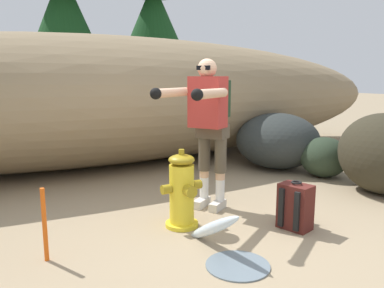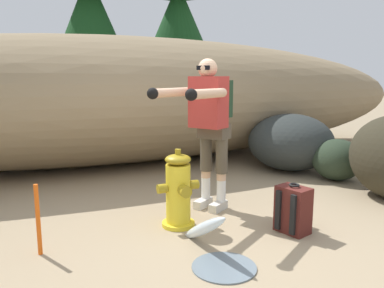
{
  "view_description": "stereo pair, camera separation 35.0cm",
  "coord_description": "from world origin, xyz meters",
  "px_view_note": "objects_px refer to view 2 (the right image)",
  "views": [
    {
      "loc": [
        -1.91,
        -2.78,
        1.45
      ],
      "look_at": [
        0.04,
        0.68,
        0.75
      ],
      "focal_mm": 35.8,
      "sensor_mm": 36.0,
      "label": 1
    },
    {
      "loc": [
        -1.59,
        -2.94,
        1.45
      ],
      "look_at": [
        0.04,
        0.68,
        0.75
      ],
      "focal_mm": 35.8,
      "sensor_mm": 36.0,
      "label": 2
    }
  ],
  "objects_px": {
    "spare_backpack": "(293,210)",
    "boulder_mid": "(290,142)",
    "boulder_small": "(337,160)",
    "utility_worker": "(209,116)",
    "survey_stake": "(38,220)",
    "fire_hydrant": "(178,191)"
  },
  "relations": [
    {
      "from": "utility_worker",
      "to": "boulder_small",
      "type": "distance_m",
      "value": 2.37
    },
    {
      "from": "spare_backpack",
      "to": "boulder_mid",
      "type": "height_order",
      "value": "boulder_mid"
    },
    {
      "from": "utility_worker",
      "to": "boulder_small",
      "type": "height_order",
      "value": "utility_worker"
    },
    {
      "from": "boulder_small",
      "to": "survey_stake",
      "type": "height_order",
      "value": "survey_stake"
    },
    {
      "from": "boulder_mid",
      "to": "boulder_small",
      "type": "xyz_separation_m",
      "value": [
        0.22,
        -0.76,
        -0.15
      ]
    },
    {
      "from": "utility_worker",
      "to": "survey_stake",
      "type": "relative_size",
      "value": 2.72
    },
    {
      "from": "fire_hydrant",
      "to": "survey_stake",
      "type": "bearing_deg",
      "value": -175.66
    },
    {
      "from": "boulder_mid",
      "to": "survey_stake",
      "type": "height_order",
      "value": "boulder_mid"
    },
    {
      "from": "utility_worker",
      "to": "survey_stake",
      "type": "bearing_deg",
      "value": -18.71
    },
    {
      "from": "spare_backpack",
      "to": "boulder_mid",
      "type": "bearing_deg",
      "value": 37.26
    },
    {
      "from": "boulder_small",
      "to": "survey_stake",
      "type": "xyz_separation_m",
      "value": [
        -3.97,
        -0.76,
        0.01
      ]
    },
    {
      "from": "utility_worker",
      "to": "boulder_small",
      "type": "xyz_separation_m",
      "value": [
        2.22,
        0.36,
        -0.74
      ]
    },
    {
      "from": "spare_backpack",
      "to": "boulder_mid",
      "type": "xyz_separation_m",
      "value": [
        1.55,
        2.0,
        0.23
      ]
    },
    {
      "from": "utility_worker",
      "to": "boulder_mid",
      "type": "relative_size",
      "value": 1.22
    },
    {
      "from": "boulder_mid",
      "to": "survey_stake",
      "type": "xyz_separation_m",
      "value": [
        -3.75,
        -1.52,
        -0.14
      ]
    },
    {
      "from": "fire_hydrant",
      "to": "utility_worker",
      "type": "bearing_deg",
      "value": 31.67
    },
    {
      "from": "utility_worker",
      "to": "boulder_mid",
      "type": "bearing_deg",
      "value": 178.1
    },
    {
      "from": "utility_worker",
      "to": "spare_backpack",
      "type": "height_order",
      "value": "utility_worker"
    },
    {
      "from": "boulder_mid",
      "to": "survey_stake",
      "type": "relative_size",
      "value": 2.23
    },
    {
      "from": "fire_hydrant",
      "to": "boulder_mid",
      "type": "relative_size",
      "value": 0.58
    },
    {
      "from": "boulder_mid",
      "to": "utility_worker",
      "type": "bearing_deg",
      "value": -150.58
    },
    {
      "from": "spare_backpack",
      "to": "boulder_small",
      "type": "distance_m",
      "value": 2.16
    }
  ]
}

